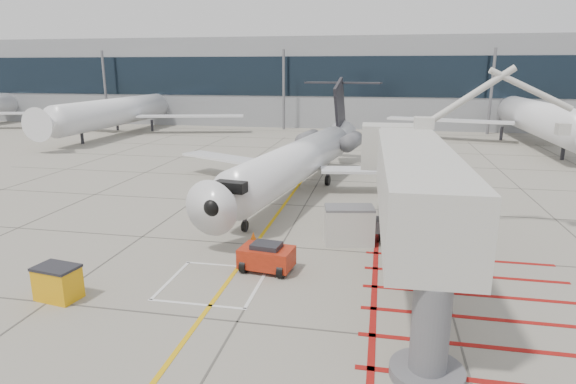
% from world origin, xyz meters
% --- Properties ---
extents(ground_plane, '(260.00, 260.00, 0.00)m').
position_xyz_m(ground_plane, '(0.00, 0.00, 0.00)').
color(ground_plane, gray).
rests_on(ground_plane, ground).
extents(regional_jet, '(29.21, 34.57, 8.15)m').
position_xyz_m(regional_jet, '(-1.43, 13.24, 4.08)').
color(regional_jet, white).
rests_on(regional_jet, ground_plane).
extents(jet_bridge, '(9.95, 20.04, 7.91)m').
position_xyz_m(jet_bridge, '(6.50, 0.69, 3.95)').
color(jet_bridge, beige).
rests_on(jet_bridge, ground_plane).
extents(pushback_tug, '(2.62, 1.83, 1.42)m').
position_xyz_m(pushback_tug, '(-0.02, 0.84, 0.71)').
color(pushback_tug, '#AC2610').
rests_on(pushback_tug, ground_plane).
extents(spill_bin, '(1.83, 1.37, 1.45)m').
position_xyz_m(spill_bin, '(-7.74, -3.60, 0.72)').
color(spill_bin, orange).
rests_on(spill_bin, ground_plane).
extents(baggage_cart, '(2.14, 1.53, 1.25)m').
position_xyz_m(baggage_cart, '(4.46, 6.01, 0.63)').
color(baggage_cart, '#5B5B60').
rests_on(baggage_cart, ground_plane).
extents(ground_power_unit, '(2.82, 1.95, 2.05)m').
position_xyz_m(ground_power_unit, '(3.50, 5.21, 1.03)').
color(ground_power_unit, beige).
rests_on(ground_power_unit, ground_plane).
extents(cone_nose, '(0.33, 0.33, 0.45)m').
position_xyz_m(cone_nose, '(-1.73, 4.77, 0.23)').
color(cone_nose, '#FF640D').
rests_on(cone_nose, ground_plane).
extents(cone_side, '(0.35, 0.35, 0.48)m').
position_xyz_m(cone_side, '(2.70, 5.27, 0.24)').
color(cone_side, '#FF500D').
rests_on(cone_side, ground_plane).
extents(terminal_building, '(180.00, 28.00, 14.00)m').
position_xyz_m(terminal_building, '(10.00, 70.00, 7.00)').
color(terminal_building, gray).
rests_on(terminal_building, ground_plane).
extents(terminal_glass_band, '(180.00, 0.10, 6.00)m').
position_xyz_m(terminal_glass_band, '(10.00, 55.95, 8.00)').
color(terminal_glass_band, black).
rests_on(terminal_glass_band, ground_plane).
extents(bg_aircraft_b, '(34.34, 38.16, 11.45)m').
position_xyz_m(bg_aircraft_b, '(-31.93, 46.00, 5.72)').
color(bg_aircraft_b, silver).
rests_on(bg_aircraft_b, ground_plane).
extents(bg_aircraft_c, '(35.67, 39.63, 11.89)m').
position_xyz_m(bg_aircraft_c, '(23.53, 46.00, 5.94)').
color(bg_aircraft_c, silver).
rests_on(bg_aircraft_c, ground_plane).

